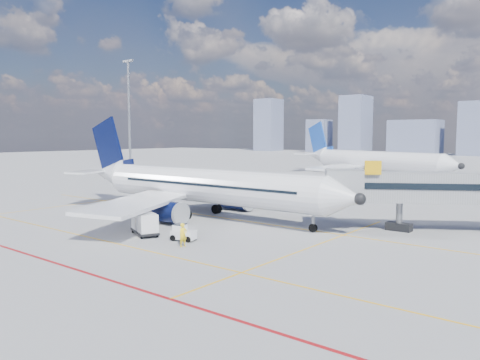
# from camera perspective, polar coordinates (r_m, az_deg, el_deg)

# --- Properties ---
(ground) EXTENTS (420.00, 420.00, 0.00)m
(ground) POSITION_cam_1_polar(r_m,az_deg,el_deg) (43.04, -9.57, -5.95)
(ground) COLOR gray
(ground) RESTS_ON ground
(apron_markings) EXTENTS (90.00, 35.12, 0.01)m
(apron_markings) POSITION_cam_1_polar(r_m,az_deg,el_deg) (41.04, -14.21, -6.59)
(apron_markings) COLOR #E0A10B
(apron_markings) RESTS_ON ground
(floodlight_mast_nw) EXTENTS (3.20, 0.61, 25.45)m
(floodlight_mast_nw) POSITION_cam_1_polar(r_m,az_deg,el_deg) (110.20, -13.36, 7.95)
(floodlight_mast_nw) COLOR gray
(floodlight_mast_nw) RESTS_ON ground
(main_aircraft) EXTENTS (36.63, 31.92, 10.79)m
(main_aircraft) POSITION_cam_1_polar(r_m,az_deg,el_deg) (49.28, -5.25, -0.67)
(main_aircraft) COLOR silver
(main_aircraft) RESTS_ON ground
(second_aircraft) EXTENTS (40.01, 33.92, 12.16)m
(second_aircraft) POSITION_cam_1_polar(r_m,az_deg,el_deg) (100.78, 15.65, 2.25)
(second_aircraft) COLOR silver
(second_aircraft) RESTS_ON ground
(baggage_tug) EXTENTS (2.13, 1.61, 1.33)m
(baggage_tug) POSITION_cam_1_polar(r_m,az_deg,el_deg) (38.22, -7.02, -6.38)
(baggage_tug) COLOR silver
(baggage_tug) RESTS_ON ground
(cargo_dolly) EXTENTS (3.83, 2.85, 1.92)m
(cargo_dolly) POSITION_cam_1_polar(r_m,az_deg,el_deg) (40.71, -11.55, -5.13)
(cargo_dolly) COLOR black
(cargo_dolly) RESTS_ON ground
(belt_loader) EXTENTS (5.67, 2.50, 2.27)m
(belt_loader) POSITION_cam_1_polar(r_m,az_deg,el_deg) (52.16, -12.29, -3.35)
(belt_loader) COLOR black
(belt_loader) RESTS_ON ground
(ramp_worker) EXTENTS (0.55, 0.73, 1.81)m
(ramp_worker) POSITION_cam_1_polar(r_m,az_deg,el_deg) (36.07, -6.95, -6.66)
(ramp_worker) COLOR yellow
(ramp_worker) RESTS_ON ground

